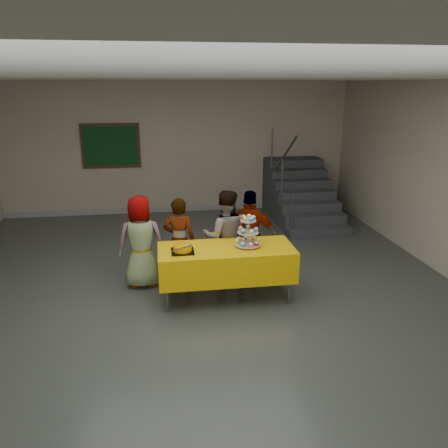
# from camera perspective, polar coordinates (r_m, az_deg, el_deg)

# --- Properties ---
(room_shell) EXTENTS (10.00, 10.04, 3.02)m
(room_shell) POSITION_cam_1_polar(r_m,az_deg,el_deg) (5.30, -3.78, 9.09)
(room_shell) COLOR #4C514C
(room_shell) RESTS_ON ground
(bake_table) EXTENTS (1.88, 0.78, 0.77)m
(bake_table) POSITION_cam_1_polar(r_m,az_deg,el_deg) (6.13, 0.28, -4.97)
(bake_table) COLOR #595960
(bake_table) RESTS_ON ground
(cupcake_stand) EXTENTS (0.38, 0.38, 0.44)m
(cupcake_stand) POSITION_cam_1_polar(r_m,az_deg,el_deg) (6.07, 3.16, -1.30)
(cupcake_stand) COLOR silver
(cupcake_stand) RESTS_ON bake_table
(bear_cake) EXTENTS (0.32, 0.36, 0.12)m
(bear_cake) POSITION_cam_1_polar(r_m,az_deg,el_deg) (5.91, -5.43, -3.12)
(bear_cake) COLOR black
(bear_cake) RESTS_ON bake_table
(schoolchild_a) EXTENTS (0.69, 0.45, 1.40)m
(schoolchild_a) POSITION_cam_1_polar(r_m,az_deg,el_deg) (6.59, -10.78, -2.29)
(schoolchild_a) COLOR slate
(schoolchild_a) RESTS_ON ground
(schoolchild_b) EXTENTS (0.55, 0.43, 1.34)m
(schoolchild_b) POSITION_cam_1_polar(r_m,az_deg,el_deg) (6.65, -5.85, -2.17)
(schoolchild_b) COLOR slate
(schoolchild_b) RESTS_ON ground
(schoolchild_c) EXTENTS (0.76, 0.62, 1.45)m
(schoolchild_c) POSITION_cam_1_polar(r_m,az_deg,el_deg) (6.62, 0.20, -1.66)
(schoolchild_c) COLOR slate
(schoolchild_c) RESTS_ON ground
(schoolchild_d) EXTENTS (0.90, 0.57, 1.42)m
(schoolchild_d) POSITION_cam_1_polar(r_m,az_deg,el_deg) (6.71, 3.45, -1.54)
(schoolchild_d) COLOR slate
(schoolchild_d) RESTS_ON ground
(staircase) EXTENTS (1.30, 2.40, 2.04)m
(staircase) POSITION_cam_1_polar(r_m,az_deg,el_deg) (10.14, 9.74, 3.62)
(staircase) COLOR #424447
(staircase) RESTS_ON ground
(noticeboard) EXTENTS (1.30, 0.05, 1.00)m
(noticeboard) POSITION_cam_1_polar(r_m,az_deg,el_deg) (10.31, -14.57, 9.84)
(noticeboard) COLOR #472B16
(noticeboard) RESTS_ON ground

